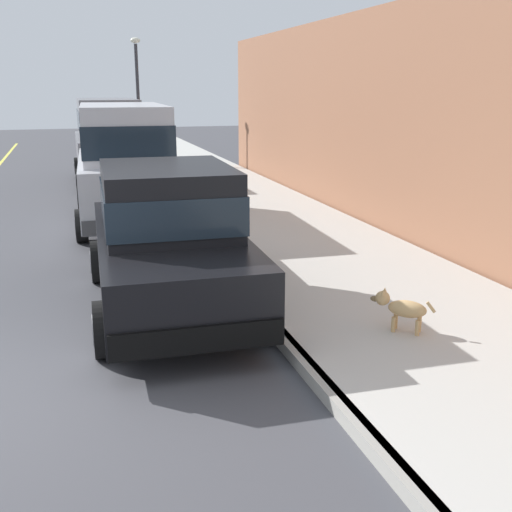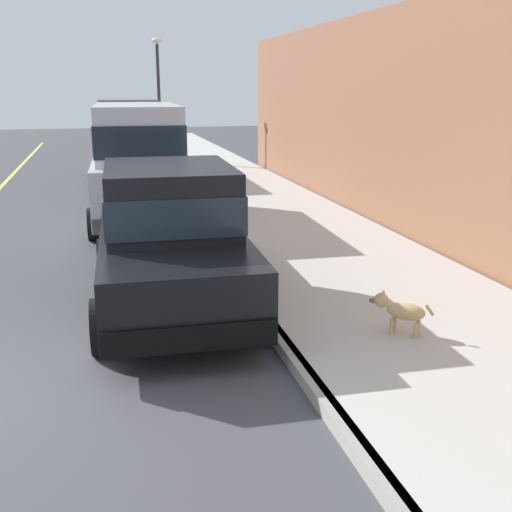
{
  "view_description": "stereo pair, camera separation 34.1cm",
  "coord_description": "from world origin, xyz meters",
  "px_view_note": "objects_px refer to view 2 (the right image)",
  "views": [
    {
      "loc": [
        1.01,
        -5.84,
        2.89
      ],
      "look_at": [
        3.13,
        1.21,
        0.85
      ],
      "focal_mm": 43.18,
      "sensor_mm": 36.0,
      "label": 1
    },
    {
      "loc": [
        1.34,
        -5.93,
        2.89
      ],
      "look_at": [
        3.13,
        1.21,
        0.85
      ],
      "focal_mm": 43.18,
      "sensor_mm": 36.0,
      "label": 2
    }
  ],
  "objects_px": {
    "dog_tan": "(400,310)",
    "street_lamp": "(159,86)",
    "car_silver_van": "(138,158)",
    "car_black_sedan": "(170,236)",
    "car_grey_van": "(128,136)"
  },
  "relations": [
    {
      "from": "car_grey_van",
      "to": "street_lamp",
      "type": "xyz_separation_m",
      "value": [
        1.37,
        3.85,
        1.51
      ]
    },
    {
      "from": "street_lamp",
      "to": "dog_tan",
      "type": "bearing_deg",
      "value": -86.77
    },
    {
      "from": "car_black_sedan",
      "to": "dog_tan",
      "type": "distance_m",
      "value": 3.1
    },
    {
      "from": "car_silver_van",
      "to": "car_grey_van",
      "type": "height_order",
      "value": "same"
    },
    {
      "from": "street_lamp",
      "to": "car_grey_van",
      "type": "bearing_deg",
      "value": -109.59
    },
    {
      "from": "car_black_sedan",
      "to": "car_grey_van",
      "type": "height_order",
      "value": "car_grey_van"
    },
    {
      "from": "car_silver_van",
      "to": "car_black_sedan",
      "type": "bearing_deg",
      "value": -89.57
    },
    {
      "from": "dog_tan",
      "to": "street_lamp",
      "type": "distance_m",
      "value": 17.69
    },
    {
      "from": "car_black_sedan",
      "to": "car_grey_van",
      "type": "bearing_deg",
      "value": 89.91
    },
    {
      "from": "car_black_sedan",
      "to": "car_silver_van",
      "type": "relative_size",
      "value": 0.94
    },
    {
      "from": "car_black_sedan",
      "to": "street_lamp",
      "type": "relative_size",
      "value": 1.05
    },
    {
      "from": "car_black_sedan",
      "to": "street_lamp",
      "type": "height_order",
      "value": "street_lamp"
    },
    {
      "from": "car_silver_van",
      "to": "street_lamp",
      "type": "relative_size",
      "value": 1.12
    },
    {
      "from": "car_grey_van",
      "to": "car_black_sedan",
      "type": "bearing_deg",
      "value": -90.09
    },
    {
      "from": "car_black_sedan",
      "to": "dog_tan",
      "type": "relative_size",
      "value": 7.67
    }
  ]
}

